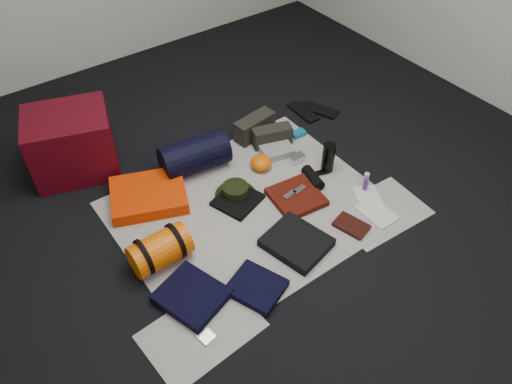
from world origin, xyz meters
TOP-DOWN VIEW (x-y plane):
  - floor at (0.00, 0.00)m, footprint 4.50×4.50m
  - newspaper_mat at (0.00, 0.00)m, footprint 1.60×1.30m
  - newspaper_sheet_front_left at (-0.70, -0.55)m, footprint 0.61×0.44m
  - newspaper_sheet_front_right at (0.65, -0.50)m, footprint 0.60×0.43m
  - red_cabinet at (-0.72, 1.02)m, footprint 0.64×0.58m
  - sleeping_pad at (-0.48, 0.45)m, footprint 0.58×0.53m
  - stuff_sack at (-0.65, -0.04)m, footprint 0.34×0.20m
  - sack_strap_left at (-0.75, -0.04)m, footprint 0.02×0.22m
  - sack_strap_right at (-0.55, -0.04)m, footprint 0.02×0.22m
  - navy_duffel at (-0.07, 0.54)m, footprint 0.48×0.30m
  - boonie_brim at (-0.00, 0.16)m, footprint 0.34×0.34m
  - boonie_crown at (-0.00, 0.16)m, footprint 0.17×0.17m
  - hiking_boot_left at (0.47, 0.60)m, footprint 0.33×0.16m
  - hiking_boot_right at (0.51, 0.44)m, footprint 0.30×0.19m
  - flip_flop_left at (0.95, 0.61)m, footprint 0.12×0.30m
  - flip_flop_right at (1.07, 0.56)m, footprint 0.22×0.32m
  - trousers_navy_a at (-0.64, -0.36)m, footprint 0.39×0.41m
  - trousers_navy_b at (-0.33, -0.51)m, footprint 0.33×0.35m
  - trousers_charcoal at (0.05, -0.40)m, footprint 0.38×0.41m
  - black_tshirt at (-0.03, 0.10)m, footprint 0.33×0.32m
  - red_shirt at (0.29, -0.10)m, footprint 0.34×0.34m
  - orange_stuff_sack at (0.29, 0.27)m, footprint 0.17×0.17m
  - first_aid_pouch at (0.47, 0.33)m, footprint 0.25×0.21m
  - water_bottle at (0.64, -0.01)m, footprint 0.10×0.10m
  - speaker at (0.49, -0.04)m, footprint 0.11×0.20m
  - compact_camera at (0.54, 0.19)m, footprint 0.11×0.07m
  - cyan_case at (0.73, 0.41)m, footprint 0.11×0.07m
  - toiletry_purple at (0.71, -0.30)m, footprint 0.04×0.04m
  - toiletry_clear at (0.75, -0.27)m, footprint 0.04×0.04m
  - paperback_book at (0.41, -0.49)m, footprint 0.18×0.23m
  - map_booklet at (0.62, -0.50)m, footprint 0.16×0.24m
  - map_printout at (0.68, -0.36)m, footprint 0.22×0.24m
  - sunglasses at (0.59, -0.02)m, footprint 0.09×0.06m
  - key_cluster at (-0.70, -0.60)m, footprint 0.08×0.08m
  - tape_roll at (-0.01, 0.13)m, footprint 0.05×0.05m
  - energy_bar_a at (0.25, -0.08)m, footprint 0.10×0.05m
  - energy_bar_b at (0.33, -0.08)m, footprint 0.10×0.05m

SIDE VIEW (x-z plane):
  - floor at x=0.00m, z-range -0.02..0.00m
  - newspaper_sheet_front_left at x=-0.70m, z-range 0.00..0.00m
  - newspaper_sheet_front_right at x=0.65m, z-range 0.00..0.00m
  - newspaper_mat at x=0.00m, z-range 0.00..0.01m
  - flip_flop_left at x=0.95m, z-range 0.00..0.02m
  - flip_flop_right at x=1.07m, z-range 0.00..0.02m
  - map_printout at x=0.68m, z-range 0.01..0.01m
  - boonie_brim at x=0.00m, z-range 0.01..0.01m
  - key_cluster at x=-0.70m, z-range 0.01..0.02m
  - map_booklet at x=0.62m, z-range 0.01..0.02m
  - sunglasses at x=0.59m, z-range 0.01..0.03m
  - black_tshirt at x=-0.03m, z-range 0.01..0.03m
  - paperback_book at x=0.41m, z-range 0.01..0.03m
  - cyan_case at x=0.73m, z-range 0.01..0.04m
  - red_shirt at x=0.29m, z-range 0.01..0.05m
  - trousers_navy_b at x=-0.33m, z-range 0.01..0.05m
  - compact_camera at x=0.54m, z-range 0.01..0.05m
  - trousers_navy_a at x=-0.64m, z-range 0.01..0.06m
  - trousers_charcoal at x=0.05m, z-range 0.01..0.06m
  - first_aid_pouch at x=0.47m, z-range 0.01..0.06m
  - speaker at x=0.49m, z-range 0.01..0.08m
  - sleeping_pad at x=-0.48m, z-range 0.01..0.09m
  - tape_roll at x=-0.01m, z-range 0.03..0.07m
  - boonie_crown at x=0.00m, z-range 0.01..0.09m
  - toiletry_purple at x=0.71m, z-range 0.01..0.10m
  - energy_bar_a at x=0.25m, z-range 0.05..0.06m
  - energy_bar_b at x=0.33m, z-range 0.05..0.06m
  - orange_stuff_sack at x=0.29m, z-range 0.01..0.10m
  - toiletry_clear at x=0.75m, z-range 0.01..0.11m
  - hiking_boot_right at x=0.51m, z-range 0.01..0.15m
  - hiking_boot_left at x=0.47m, z-range 0.01..0.17m
  - stuff_sack at x=-0.65m, z-range 0.01..0.20m
  - water_bottle at x=0.64m, z-range 0.01..0.22m
  - sack_strap_left at x=-0.75m, z-range 0.01..0.22m
  - sack_strap_right at x=-0.55m, z-range 0.01..0.22m
  - navy_duffel at x=-0.07m, z-range 0.01..0.24m
  - red_cabinet at x=-0.72m, z-range 0.00..0.44m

